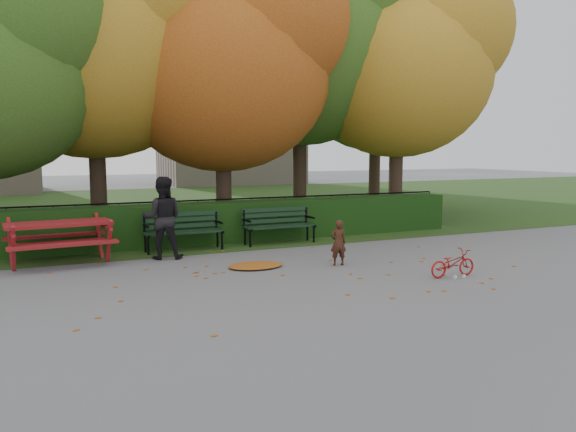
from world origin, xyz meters
name	(u,v)px	position (x,y,z in m)	size (l,w,h in m)	color
ground	(303,278)	(0.00, 0.00, 0.00)	(90.00, 90.00, 0.00)	slate
grass_strip	(154,207)	(0.00, 14.00, 0.01)	(90.00, 90.00, 0.00)	#243E15
building_right	(230,95)	(8.00, 28.00, 6.00)	(9.00, 6.00, 12.00)	tan
hedge	(226,222)	(0.00, 4.50, 0.50)	(13.00, 0.90, 1.00)	black
iron_fence	(217,217)	(0.00, 5.30, 0.54)	(14.00, 0.04, 1.02)	black
tree_b	(107,31)	(-2.44, 6.75, 5.40)	(6.72, 6.40, 8.79)	black
tree_c	(236,58)	(0.83, 5.96, 4.82)	(6.30, 6.00, 8.00)	black
tree_d	(315,32)	(3.88, 7.23, 5.98)	(7.14, 6.80, 9.58)	black
tree_e	(411,60)	(6.52, 5.77, 5.08)	(6.09, 5.80, 8.16)	black
tree_g	(387,71)	(8.33, 9.76, 5.37)	(6.30, 6.00, 8.55)	black
bench_left	(183,228)	(-1.30, 3.70, 0.52)	(1.80, 0.57, 0.88)	black
bench_right	(278,223)	(1.10, 3.70, 0.52)	(1.80, 0.57, 0.88)	black
picnic_table	(59,231)	(-3.97, 3.20, 0.67)	(2.16, 1.80, 0.98)	maroon
leaf_pile	(256,265)	(-0.45, 1.24, 0.04)	(1.11, 0.77, 0.08)	brown
leaf_scatter	(296,274)	(0.00, 0.30, 0.01)	(9.00, 5.70, 0.01)	brown
child	(338,243)	(1.14, 0.74, 0.46)	(0.34, 0.22, 0.92)	#3C1D13
adult	(163,218)	(-1.93, 2.90, 0.88)	(0.85, 0.67, 1.76)	black
bicycle	(453,263)	(2.54, -1.03, 0.25)	(0.34, 0.96, 0.51)	#A5130F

